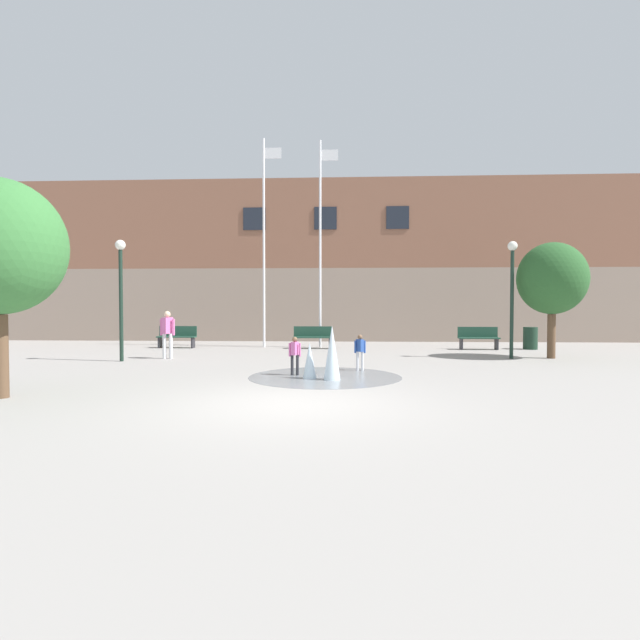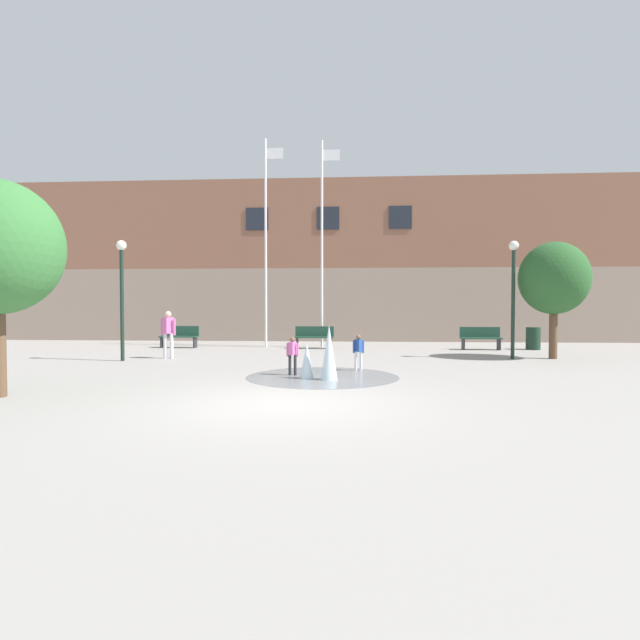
% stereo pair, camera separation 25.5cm
% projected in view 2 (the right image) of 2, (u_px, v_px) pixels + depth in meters
% --- Properties ---
extents(ground_plane, '(100.00, 100.00, 0.00)m').
position_uv_depth(ground_plane, '(285.00, 404.00, 9.03)').
color(ground_plane, gray).
extents(library_building, '(36.00, 6.05, 8.02)m').
position_uv_depth(library_building, '(331.00, 265.00, 27.38)').
color(library_building, gray).
rests_on(library_building, ground).
extents(splash_fountain, '(3.82, 3.82, 1.32)m').
position_uv_depth(splash_fountain, '(322.00, 361.00, 12.12)').
color(splash_fountain, gray).
rests_on(splash_fountain, ground).
extents(park_bench_center, '(1.60, 0.44, 0.91)m').
position_uv_depth(park_bench_center, '(179.00, 336.00, 20.97)').
color(park_bench_center, '#28282D').
rests_on(park_bench_center, ground).
extents(park_bench_under_right_flagpole, '(1.60, 0.44, 0.91)m').
position_uv_depth(park_bench_under_right_flagpole, '(314.00, 337.00, 20.57)').
color(park_bench_under_right_flagpole, '#28282D').
rests_on(park_bench_under_right_flagpole, ground).
extents(park_bench_near_trashcan, '(1.60, 0.44, 0.91)m').
position_uv_depth(park_bench_near_trashcan, '(481.00, 338.00, 20.00)').
color(park_bench_near_trashcan, '#28282D').
rests_on(park_bench_near_trashcan, ground).
extents(child_with_pink_shirt, '(0.31, 0.24, 0.99)m').
position_uv_depth(child_with_pink_shirt, '(292.00, 353.00, 12.71)').
color(child_with_pink_shirt, '#28282D').
rests_on(child_with_pink_shirt, ground).
extents(adult_watching, '(0.50, 0.39, 1.59)m').
position_uv_depth(adult_watching, '(168.00, 331.00, 16.72)').
color(adult_watching, silver).
rests_on(adult_watching, ground).
extents(child_in_fountain, '(0.31, 0.24, 0.99)m').
position_uv_depth(child_in_fountain, '(358.00, 350.00, 13.61)').
color(child_in_fountain, silver).
rests_on(child_in_fountain, ground).
extents(flagpole_left, '(0.80, 0.10, 8.80)m').
position_uv_depth(flagpole_left, '(266.00, 238.00, 21.10)').
color(flagpole_left, silver).
rests_on(flagpole_left, ground).
extents(flagpole_right, '(0.80, 0.10, 8.69)m').
position_uv_depth(flagpole_right, '(323.00, 238.00, 20.94)').
color(flagpole_right, silver).
rests_on(flagpole_right, ground).
extents(lamp_post_left_lane, '(0.32, 0.32, 3.86)m').
position_uv_depth(lamp_post_left_lane, '(122.00, 282.00, 15.92)').
color(lamp_post_left_lane, '#192D23').
rests_on(lamp_post_left_lane, ground).
extents(lamp_post_right_lane, '(0.32, 0.32, 3.92)m').
position_uv_depth(lamp_post_right_lane, '(513.00, 282.00, 16.48)').
color(lamp_post_right_lane, '#192D23').
rests_on(lamp_post_right_lane, ground).
extents(trash_can, '(0.56, 0.56, 0.90)m').
position_uv_depth(trash_can, '(533.00, 338.00, 20.04)').
color(trash_can, '#193323').
rests_on(trash_can, ground).
extents(street_tree_near_building, '(2.27, 2.27, 3.89)m').
position_uv_depth(street_tree_near_building, '(554.00, 279.00, 16.57)').
color(street_tree_near_building, brown).
rests_on(street_tree_near_building, ground).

